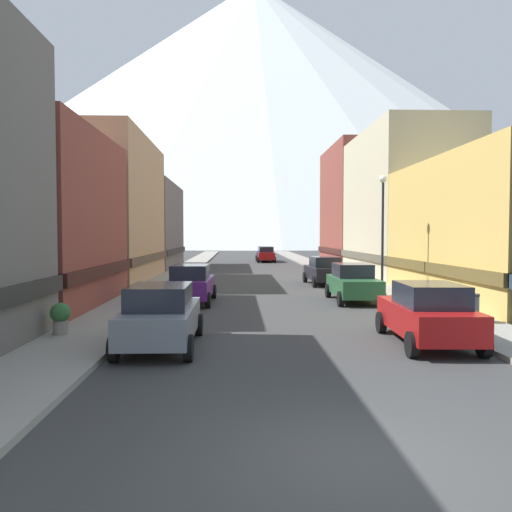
# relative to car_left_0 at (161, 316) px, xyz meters

# --- Properties ---
(ground_plane) EXTENTS (400.00, 400.00, 0.00)m
(ground_plane) POSITION_rel_car_left_0_xyz_m (3.80, -7.24, -0.90)
(ground_plane) COLOR #383838
(sidewalk_left) EXTENTS (2.50, 100.00, 0.15)m
(sidewalk_left) POSITION_rel_car_left_0_xyz_m (-2.45, 27.76, -0.82)
(sidewalk_left) COLOR gray
(sidewalk_left) RESTS_ON ground
(sidewalk_right) EXTENTS (2.50, 100.00, 0.15)m
(sidewalk_right) POSITION_rel_car_left_0_xyz_m (10.05, 27.76, -0.82)
(sidewalk_right) COLOR gray
(sidewalk_right) RESTS_ON ground
(storefront_left_2) EXTENTS (8.70, 13.34, 9.51)m
(storefront_left_2) POSITION_rel_car_left_0_xyz_m (-7.90, 20.13, 3.69)
(storefront_left_2) COLOR tan
(storefront_left_2) RESTS_ON ground
(storefront_left_3) EXTENTS (10.25, 13.90, 7.94)m
(storefront_left_3) POSITION_rel_car_left_0_xyz_m (-8.67, 34.28, 2.93)
(storefront_left_3) COLOR #66605B
(storefront_left_3) RESTS_ON ground
(storefront_right_1) EXTENTS (6.41, 13.77, 6.80)m
(storefront_right_1) POSITION_rel_car_left_0_xyz_m (14.35, 9.55, 2.37)
(storefront_right_1) COLOR #D8B259
(storefront_right_1) RESTS_ON ground
(storefront_right_2) EXTENTS (6.64, 13.03, 10.71)m
(storefront_right_2) POSITION_rel_car_left_0_xyz_m (14.47, 23.00, 4.28)
(storefront_right_2) COLOR beige
(storefront_right_2) RESTS_ON ground
(storefront_right_3) EXTENTS (8.62, 12.24, 11.80)m
(storefront_right_3) POSITION_rel_car_left_0_xyz_m (15.46, 35.85, 4.82)
(storefront_right_3) COLOR brown
(storefront_right_3) RESTS_ON ground
(car_left_0) EXTENTS (2.08, 4.41, 1.78)m
(car_left_0) POSITION_rel_car_left_0_xyz_m (0.00, 0.00, 0.00)
(car_left_0) COLOR slate
(car_left_0) RESTS_ON ground
(car_left_1) EXTENTS (2.18, 4.45, 1.78)m
(car_left_1) POSITION_rel_car_left_0_xyz_m (-0.00, 9.24, 0.00)
(car_left_1) COLOR #591E72
(car_left_1) RESTS_ON ground
(car_right_0) EXTENTS (2.23, 4.48, 1.78)m
(car_right_0) POSITION_rel_car_left_0_xyz_m (7.60, 0.14, 0.00)
(car_right_0) COLOR #9E1111
(car_right_0) RESTS_ON ground
(car_right_1) EXTENTS (2.11, 4.43, 1.78)m
(car_right_1) POSITION_rel_car_left_0_xyz_m (7.60, 9.54, 0.00)
(car_right_1) COLOR #265933
(car_right_1) RESTS_ON ground
(car_right_2) EXTENTS (2.22, 4.47, 1.78)m
(car_right_2) POSITION_rel_car_left_0_xyz_m (7.60, 17.51, 0.00)
(car_right_2) COLOR black
(car_right_2) RESTS_ON ground
(car_driving_0) EXTENTS (2.06, 4.40, 1.78)m
(car_driving_0) POSITION_rel_car_left_0_xyz_m (5.40, 46.27, 0.00)
(car_driving_0) COLOR #19478C
(car_driving_0) RESTS_ON ground
(car_driving_1) EXTENTS (2.06, 4.40, 1.78)m
(car_driving_1) POSITION_rel_car_left_0_xyz_m (5.40, 43.66, 0.00)
(car_driving_1) COLOR #9E1111
(car_driving_1) RESTS_ON ground
(trash_bin_right) EXTENTS (0.59, 0.59, 0.98)m
(trash_bin_right) POSITION_rel_car_left_0_xyz_m (10.15, 2.92, -0.26)
(trash_bin_right) COLOR #4C5156
(trash_bin_right) RESTS_ON sidewalk_right
(potted_plant_0) EXTENTS (0.60, 0.60, 0.96)m
(potted_plant_0) POSITION_rel_car_left_0_xyz_m (-3.20, 1.26, -0.21)
(potted_plant_0) COLOR gray
(potted_plant_0) RESTS_ON sidewalk_left
(streetlamp_right) EXTENTS (0.36, 0.36, 5.86)m
(streetlamp_right) POSITION_rel_car_left_0_xyz_m (9.15, 10.12, 3.09)
(streetlamp_right) COLOR black
(streetlamp_right) RESTS_ON sidewalk_right
(mountain_backdrop) EXTENTS (335.73, 335.73, 132.98)m
(mountain_backdrop) POSITION_rel_car_left_0_xyz_m (10.93, 252.76, 65.59)
(mountain_backdrop) COLOR silver
(mountain_backdrop) RESTS_ON ground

